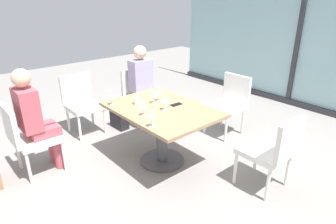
{
  "coord_description": "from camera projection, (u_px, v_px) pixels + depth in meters",
  "views": [
    {
      "loc": [
        2.44,
        -2.01,
        2.0
      ],
      "look_at": [
        0.0,
        0.1,
        0.65
      ],
      "focal_mm": 30.8,
      "sensor_mm": 36.0,
      "label": 1
    }
  ],
  "objects": [
    {
      "name": "person_far_left",
      "position": [
        143.0,
        82.0,
        4.49
      ],
      "size": [
        0.39,
        0.34,
        1.26
      ],
      "color": "#9E93B7",
      "rests_on": "ground_plane"
    },
    {
      "name": "chair_side_end",
      "position": [
        81.0,
        100.0,
        4.32
      ],
      "size": [
        0.5,
        0.46,
        0.87
      ],
      "color": "silver",
      "rests_on": "ground_plane"
    },
    {
      "name": "chair_far_right",
      "position": [
        273.0,
        149.0,
        2.98
      ],
      "size": [
        0.5,
        0.46,
        0.87
      ],
      "color": "silver",
      "rests_on": "ground_plane"
    },
    {
      "name": "person_front_left",
      "position": [
        35.0,
        116.0,
        3.25
      ],
      "size": [
        0.34,
        0.39,
        1.26
      ],
      "color": "#B24C56",
      "rests_on": "ground_plane"
    },
    {
      "name": "wine_glass_2",
      "position": [
        154.0,
        93.0,
        3.5
      ],
      "size": [
        0.07,
        0.07,
        0.18
      ],
      "color": "silver",
      "rests_on": "dining_table_main"
    },
    {
      "name": "coffee_cup",
      "position": [
        137.0,
        101.0,
        3.51
      ],
      "size": [
        0.08,
        0.08,
        0.09
      ],
      "primitive_type": "cylinder",
      "color": "white",
      "rests_on": "dining_table_main"
    },
    {
      "name": "wine_glass_1",
      "position": [
        165.0,
        99.0,
        3.3
      ],
      "size": [
        0.07,
        0.07,
        0.18
      ],
      "color": "silver",
      "rests_on": "dining_table_main"
    },
    {
      "name": "ground_plane",
      "position": [
        162.0,
        161.0,
        3.69
      ],
      "size": [
        12.0,
        12.0,
        0.0
      ],
      "primitive_type": "plane",
      "color": "gray"
    },
    {
      "name": "wine_glass_0",
      "position": [
        151.0,
        115.0,
        2.88
      ],
      "size": [
        0.07,
        0.07,
        0.18
      ],
      "color": "silver",
      "rests_on": "dining_table_main"
    },
    {
      "name": "handbag_1",
      "position": [
        119.0,
        120.0,
        4.54
      ],
      "size": [
        0.31,
        0.17,
        0.28
      ],
      "primitive_type": "cube",
      "rotation": [
        0.0,
        0.0,
        0.05
      ],
      "color": "#232328",
      "rests_on": "ground_plane"
    },
    {
      "name": "dining_table_main",
      "position": [
        162.0,
        121.0,
        3.48
      ],
      "size": [
        1.32,
        0.95,
        0.73
      ],
      "color": "#997551",
      "rests_on": "ground_plane"
    },
    {
      "name": "chair_front_left",
      "position": [
        28.0,
        135.0,
        3.26
      ],
      "size": [
        0.46,
        0.5,
        0.87
      ],
      "color": "silver",
      "rests_on": "ground_plane"
    },
    {
      "name": "window_wall_backdrop",
      "position": [
        299.0,
        40.0,
        5.15
      ],
      "size": [
        5.46,
        0.1,
        2.7
      ],
      "color": "#8FB7BC",
      "rests_on": "ground_plane"
    },
    {
      "name": "wine_glass_3",
      "position": [
        144.0,
        104.0,
        3.15
      ],
      "size": [
        0.07,
        0.07,
        0.18
      ],
      "color": "silver",
      "rests_on": "dining_table_main"
    },
    {
      "name": "cell_phone_on_table",
      "position": [
        176.0,
        105.0,
        3.5
      ],
      "size": [
        0.08,
        0.15,
        0.01
      ],
      "primitive_type": "cube",
      "rotation": [
        0.0,
        0.0,
        -0.06
      ],
      "color": "black",
      "rests_on": "dining_table_main"
    },
    {
      "name": "wine_glass_4",
      "position": [
        159.0,
        91.0,
        3.58
      ],
      "size": [
        0.07,
        0.07,
        0.18
      ],
      "color": "silver",
      "rests_on": "dining_table_main"
    },
    {
      "name": "chair_far_left",
      "position": [
        140.0,
        93.0,
        4.64
      ],
      "size": [
        0.5,
        0.46,
        0.87
      ],
      "color": "silver",
      "rests_on": "ground_plane"
    },
    {
      "name": "chair_near_window",
      "position": [
        230.0,
        101.0,
        4.29
      ],
      "size": [
        0.46,
        0.51,
        0.87
      ],
      "color": "silver",
      "rests_on": "ground_plane"
    },
    {
      "name": "wine_glass_5",
      "position": [
        111.0,
        95.0,
        3.45
      ],
      "size": [
        0.07,
        0.07,
        0.18
      ],
      "color": "silver",
      "rests_on": "dining_table_main"
    }
  ]
}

